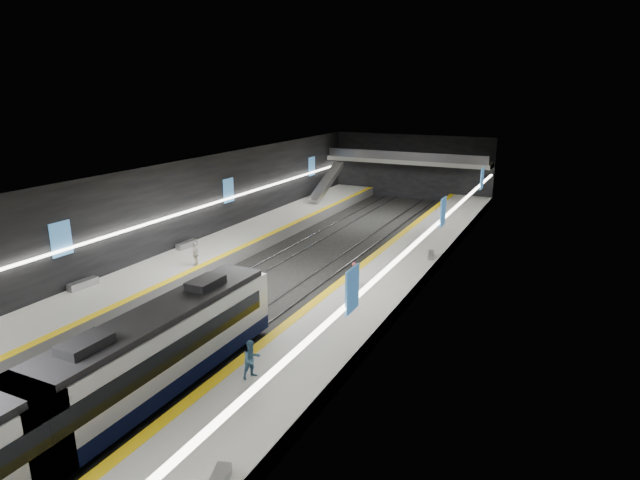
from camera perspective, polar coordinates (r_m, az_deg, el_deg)
The scene contains 24 objects.
ground at distance 37.95m, azimuth -5.91°, elevation -5.23°, with size 70.00×70.00×0.00m, color black.
ceiling at distance 35.83m, azimuth -6.28°, elevation 6.77°, with size 20.00×70.00×0.04m, color beige.
wall_left at distance 42.70m, azimuth -17.57°, elevation 2.15°, with size 0.04×70.00×8.00m, color black.
wall_right at distance 32.68m, azimuth 8.98°, elevation -1.47°, with size 0.04×70.00×8.00m, color black.
wall_back at distance 68.29m, azimuth 9.73°, elevation 7.68°, with size 20.00×0.04×8.00m, color black.
platform_left at distance 42.02m, azimuth -14.68°, elevation -2.82°, with size 5.00×70.00×1.00m, color slate.
tile_surface_left at distance 41.87m, azimuth -14.72°, elevation -2.16°, with size 5.00×70.00×0.02m, color #B7B7B1.
tactile_strip_left at distance 40.51m, azimuth -12.35°, elevation -2.60°, with size 0.60×70.00×0.02m, color yellow.
platform_right at distance 34.63m, azimuth 4.75°, elevation -6.46°, with size 5.00×70.00×1.00m, color slate.
tile_surface_right at distance 34.44m, azimuth 4.77°, elevation -5.67°, with size 5.00×70.00×0.02m, color #B7B7B1.
tactile_strip_right at distance 35.22m, azimuth 1.43°, elevation -5.09°, with size 0.60×70.00×0.02m, color yellow.
rails at distance 37.92m, azimuth -5.91°, elevation -5.15°, with size 6.52×70.00×0.12m.
train at distance 22.42m, azimuth -28.94°, elevation -17.20°, with size 2.69×28.25×3.60m.
ad_posters at distance 37.38m, azimuth -5.30°, elevation 1.70°, with size 19.94×53.50×2.20m.
cove_light_left at distance 42.61m, azimuth -17.35°, elevation 1.86°, with size 0.25×68.60×0.12m, color white.
cove_light_right at distance 32.79m, azimuth 8.63°, elevation -1.76°, with size 0.25×68.60×0.12m, color white.
mezzanine_bridge at distance 66.17m, azimuth 9.26°, elevation 8.35°, with size 20.00×3.00×1.50m.
escalator at distance 62.76m, azimuth 0.69°, elevation 6.16°, with size 1.20×8.00×0.60m, color #99999E.
bench_left_near at distance 38.45m, azimuth -23.97°, elevation -4.32°, with size 0.57×2.06×0.50m, color #99999E.
bench_left_far at distance 45.05m, azimuth -14.03°, elevation -0.49°, with size 0.57×2.05×0.50m, color #99999E.
bench_right_far at distance 42.15m, azimuth 11.77°, elevation -1.57°, with size 0.45×1.61×0.39m, color #99999E.
passenger_right_a at distance 35.63m, azimuth 3.71°, elevation -3.59°, with size 0.56×0.37×1.53m, color #C34854.
passenger_right_b at distance 24.84m, azimuth -7.30°, elevation -12.54°, with size 0.88×0.69×1.82m, color teal.
passenger_left_a at distance 40.22m, azimuth -13.14°, elevation -1.48°, with size 1.04×0.43×1.78m, color #BCB8AC.
Camera 1 is at (18.89, -29.89, 13.78)m, focal length 30.00 mm.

